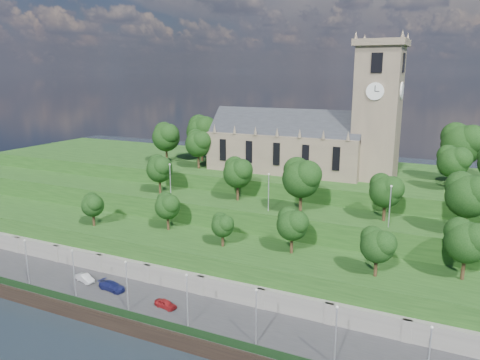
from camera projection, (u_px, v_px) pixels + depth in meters
The scene contains 17 objects.
ground at pixel (191, 353), 60.41m from camera, with size 320.00×320.00×0.00m, color black.
promenade at pixel (213, 324), 65.47m from camera, with size 160.00×12.00×2.00m, color #2D2D30.
quay_wall at pixel (191, 345), 60.12m from camera, with size 160.00×0.50×2.20m, color black.
fence at pixel (193, 332), 60.36m from camera, with size 160.00×0.10×1.20m, color black.
retaining_wall at pixel (232, 296), 70.38m from camera, with size 160.00×2.10×5.00m.
embankment_lower at pixel (249, 272), 75.34m from camera, with size 160.00×12.00×8.00m, color #1D4316.
embankment_upper at pixel (274, 238), 84.57m from camera, with size 160.00×10.00×12.00m, color #1D4316.
hilltop at pixel (309, 202), 102.70m from camera, with size 160.00×32.00×15.00m, color #1D4316.
church at pixel (309, 137), 95.45m from camera, with size 38.60×12.35×27.60m.
trees_lower at pixel (295, 225), 70.62m from camera, with size 66.35×9.14×8.41m.
trees_upper at pixel (315, 180), 77.82m from camera, with size 60.63×8.92×9.52m.
trees_hilltop at pixel (307, 141), 95.46m from camera, with size 72.37×16.57×11.21m.
lamp_posts_promenade at pixel (187, 296), 62.01m from camera, with size 60.36×0.36×7.56m.
lamp_posts_upper at pixel (269, 189), 79.69m from camera, with size 40.36×0.36×6.69m.
car_left at pixel (166, 304), 67.72m from camera, with size 1.42×3.54×1.21m, color maroon.
car_middle at pixel (85, 278), 76.15m from camera, with size 1.33×3.82×1.26m, color #9E9FA3.
car_right at pixel (112, 286), 73.21m from camera, with size 1.89×4.65×1.35m, color #161B4E.
Camera 1 is at (28.85, -45.87, 35.39)m, focal length 35.00 mm.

